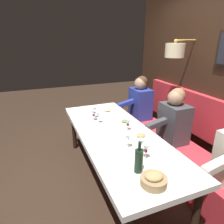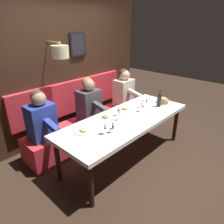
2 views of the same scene
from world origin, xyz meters
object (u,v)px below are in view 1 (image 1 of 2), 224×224
(diner_near, at_px, (174,118))
(wine_glass_3, at_px, (128,123))
(bread_bowl, at_px, (154,180))
(wine_glass_4, at_px, (94,113))
(wine_glass_0, at_px, (128,138))
(wine_glass_6, at_px, (146,149))
(dining_table, at_px, (116,137))
(wine_glass_1, at_px, (99,116))
(wine_glass_2, at_px, (95,111))
(wine_glass_5, at_px, (141,143))
(wine_bottle, at_px, (139,160))
(diner_middle, at_px, (140,99))

(diner_near, bearing_deg, wine_glass_3, 179.56)
(bread_bowl, bearing_deg, wine_glass_4, 92.95)
(wine_glass_0, xyz_separation_m, wine_glass_4, (-0.13, 0.86, -0.00))
(wine_glass_3, relative_size, wine_glass_6, 1.00)
(dining_table, relative_size, wine_glass_3, 14.43)
(dining_table, distance_m, wine_glass_3, 0.24)
(wine_glass_4, bearing_deg, diner_near, -24.78)
(dining_table, distance_m, wine_glass_0, 0.43)
(dining_table, height_order, wine_glass_1, wine_glass_1)
(wine_glass_2, xyz_separation_m, wine_glass_5, (0.16, -1.11, 0.00))
(wine_glass_1, bearing_deg, wine_bottle, -90.06)
(wine_glass_3, bearing_deg, wine_glass_6, -99.93)
(dining_table, distance_m, bread_bowl, 0.99)
(dining_table, height_order, wine_glass_5, wine_glass_5)
(wine_glass_4, distance_m, bread_bowl, 1.46)
(wine_glass_0, distance_m, bread_bowl, 0.61)
(wine_glass_5, bearing_deg, dining_table, 96.19)
(wine_glass_5, xyz_separation_m, bread_bowl, (-0.14, -0.46, -0.07))
(wine_glass_3, bearing_deg, wine_glass_0, -115.40)
(wine_glass_0, xyz_separation_m, wine_glass_5, (0.08, -0.14, 0.00))
(diner_near, xyz_separation_m, wine_glass_4, (-1.04, 0.48, 0.04))
(diner_middle, bearing_deg, wine_glass_5, -118.82)
(wine_glass_3, distance_m, wine_glass_4, 0.57)
(wine_glass_6, xyz_separation_m, wine_bottle, (-0.16, -0.15, 0.00))
(wine_glass_4, height_order, wine_glass_6, same)
(diner_middle, xyz_separation_m, wine_glass_5, (-0.82, -1.50, 0.04))
(wine_glass_5, distance_m, bread_bowl, 0.48)
(wine_glass_0, relative_size, wine_bottle, 0.55)
(wine_glass_1, xyz_separation_m, wine_glass_6, (0.16, -1.01, -0.00))
(diner_near, distance_m, wine_glass_4, 1.14)
(diner_near, height_order, wine_glass_5, diner_near)
(wine_glass_4, bearing_deg, wine_glass_5, -78.02)
(wine_glass_2, distance_m, wine_glass_6, 1.23)
(wine_glass_0, distance_m, wine_glass_2, 0.97)
(diner_near, xyz_separation_m, wine_glass_3, (-0.72, 0.01, 0.04))
(diner_middle, height_order, wine_glass_6, diner_middle)
(wine_glass_2, relative_size, wine_glass_5, 1.00)
(wine_bottle, bearing_deg, diner_near, 38.22)
(wine_glass_4, xyz_separation_m, wine_glass_5, (0.21, -1.00, 0.00))
(wine_glass_6, distance_m, bread_bowl, 0.37)
(wine_glass_5, bearing_deg, bread_bowl, -106.81)
(wine_glass_4, relative_size, bread_bowl, 0.75)
(diner_middle, xyz_separation_m, wine_glass_1, (-1.00, -0.60, 0.04))
(wine_glass_0, distance_m, wine_bottle, 0.41)
(wine_glass_1, xyz_separation_m, bread_bowl, (0.03, -1.35, -0.07))
(wine_glass_1, height_order, bread_bowl, wine_glass_1)
(wine_glass_2, bearing_deg, wine_bottle, -90.34)
(wine_glass_4, relative_size, wine_bottle, 0.55)
(dining_table, height_order, wine_bottle, wine_bottle)
(wine_glass_1, distance_m, wine_bottle, 1.16)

